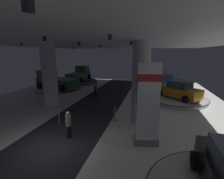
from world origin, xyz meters
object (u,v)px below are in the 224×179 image
object	(u,v)px
brand_sign_pylon	(147,104)
visitor_walking_far	(69,123)
column_left	(49,75)
display_platform_deep_left	(79,81)
display_platform_far_left	(58,90)
visitor_walking_near	(96,90)
display_platform_far_right	(177,99)
display_car_deep_right	(164,81)
display_car_far_right	(178,90)
display_platform_deep_right	(164,87)
pickup_truck_deep_left	(79,75)
pickup_truck_far_left	(56,81)
column_right	(141,83)

from	to	relation	value
brand_sign_pylon	visitor_walking_far	world-z (taller)	brand_sign_pylon
column_left	visitor_walking_far	xyz separation A→B (m)	(4.70, -5.26, -1.84)
brand_sign_pylon	display_platform_deep_left	distance (m)	19.66
display_platform_far_left	visitor_walking_far	world-z (taller)	visitor_walking_far
visitor_walking_near	display_platform_deep_left	bearing A→B (deg)	125.54
display_platform_far_right	visitor_walking_far	xyz separation A→B (m)	(-6.95, -9.11, 0.71)
column_left	display_car_deep_right	xyz separation A→B (m)	(10.73, 10.21, -1.76)
display_car_far_right	display_platform_far_right	bearing A→B (deg)	139.22
display_platform_far_left	visitor_walking_near	distance (m)	6.25
display_platform_far_right	display_platform_deep_right	distance (m)	6.43
brand_sign_pylon	pickup_truck_deep_left	world-z (taller)	brand_sign_pylon
brand_sign_pylon	display_car_far_right	size ratio (longest dim) A/B	0.98
brand_sign_pylon	pickup_truck_far_left	bearing A→B (deg)	139.71
display_platform_far_right	display_platform_deep_left	bearing A→B (deg)	152.76
display_car_deep_right	visitor_walking_far	distance (m)	16.60
pickup_truck_far_left	display_car_deep_right	xyz separation A→B (m)	(13.53, 5.08, -0.21)
pickup_truck_far_left	display_platform_deep_right	size ratio (longest dim) A/B	1.04
display_platform_far_left	pickup_truck_far_left	bearing A→B (deg)	168.88
display_platform_deep_right	display_car_deep_right	world-z (taller)	display_car_deep_right
display_platform_far_left	visitor_walking_near	world-z (taller)	visitor_walking_near
display_platform_far_left	display_car_deep_right	world-z (taller)	display_car_deep_right
display_car_far_right	visitor_walking_near	world-z (taller)	display_car_far_right
display_car_deep_right	visitor_walking_far	size ratio (longest dim) A/B	2.86
display_platform_deep_left	visitor_walking_near	bearing A→B (deg)	-54.46
pickup_truck_deep_left	display_platform_far_right	xyz separation A→B (m)	(14.12, -7.58, -1.06)
visitor_walking_far	pickup_truck_deep_left	bearing A→B (deg)	113.25
display_car_far_right	column_left	bearing A→B (deg)	-161.86
pickup_truck_deep_left	display_car_far_right	distance (m)	16.06
column_left	display_car_far_right	distance (m)	12.39
display_platform_far_left	column_right	bearing A→B (deg)	-32.74
column_right	display_car_far_right	world-z (taller)	column_right
brand_sign_pylon	display_platform_far_left	bearing A→B (deg)	139.12
brand_sign_pylon	pickup_truck_far_left	distance (m)	15.39
column_left	column_right	xyz separation A→B (m)	(8.35, -1.90, 0.00)
pickup_truck_far_left	display_car_deep_right	bearing A→B (deg)	20.57
display_platform_deep_right	display_car_far_right	bearing A→B (deg)	-81.87
brand_sign_pylon	visitor_walking_near	xyz separation A→B (m)	(-5.56, 7.77, -1.30)
visitor_walking_near	visitor_walking_far	world-z (taller)	same
display_platform_far_left	display_platform_deep_right	distance (m)	14.21
display_platform_far_right	display_platform_far_left	bearing A→B (deg)	175.06
display_platform_far_left	display_platform_far_right	xyz separation A→B (m)	(14.13, -1.22, 0.05)
pickup_truck_far_left	display_platform_far_right	distance (m)	14.54
display_platform_far_left	display_car_far_right	distance (m)	14.24
visitor_walking_near	column_left	bearing A→B (deg)	-138.54
display_platform_deep_right	pickup_truck_deep_left	bearing A→B (deg)	174.77
display_platform_far_left	pickup_truck_far_left	size ratio (longest dim) A/B	1.01
pickup_truck_far_left	visitor_walking_near	size ratio (longest dim) A/B	3.53
pickup_truck_far_left	visitor_walking_near	distance (m)	6.53
pickup_truck_far_left	pickup_truck_deep_left	size ratio (longest dim) A/B	1.04
column_left	visitor_walking_far	distance (m)	7.30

